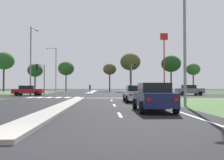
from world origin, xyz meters
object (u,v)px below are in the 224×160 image
(car_silver_third, at_px, (135,93))
(treeline_seventh, at_px, (193,69))
(traffic_signal_far_right, at_px, (133,73))
(street_lamp_second, at_px, (31,58))
(car_grey_second, at_px, (190,90))
(car_navy_near, at_px, (153,97))
(treeline_fourth, at_px, (110,69))
(pedestrian_at_median, at_px, (90,88))
(fastfood_pole_sign, at_px, (164,50))
(car_red_fourth, at_px, (28,90))
(treeline_third, at_px, (66,69))
(treeline_near, at_px, (4,61))
(treeline_fifth, at_px, (130,62))
(traffic_signal_far_left, at_px, (41,73))
(treeline_second, at_px, (35,71))
(treeline_sixth, at_px, (171,64))
(street_lamp_third, at_px, (55,68))
(street_lamp_near, at_px, (184,40))

(car_silver_third, xyz_separation_m, treeline_seventh, (21.43, 42.96, 5.23))
(car_silver_third, distance_m, traffic_signal_far_right, 19.08)
(street_lamp_second, bearing_deg, car_grey_second, -0.09)
(car_navy_near, xyz_separation_m, treeline_fourth, (-1.07, 54.04, 5.32))
(pedestrian_at_median, height_order, fastfood_pole_sign, fastfood_pole_sign)
(car_red_fourth, bearing_deg, treeline_third, 178.41)
(car_red_fourth, bearing_deg, street_lamp_second, 105.84)
(treeline_near, height_order, treeline_fourth, treeline_near)
(street_lamp_second, bearing_deg, car_red_fourth, -164.16)
(treeline_third, bearing_deg, treeline_near, -176.61)
(treeline_near, height_order, treeline_fifth, treeline_near)
(pedestrian_at_median, bearing_deg, traffic_signal_far_left, -1.79)
(car_grey_second, height_order, traffic_signal_far_right, traffic_signal_far_right)
(car_silver_third, height_order, car_red_fourth, car_red_fourth)
(treeline_second, bearing_deg, treeline_fourth, -0.38)
(treeline_sixth, height_order, treeline_seventh, treeline_sixth)
(car_grey_second, distance_m, car_silver_third, 18.58)
(car_silver_third, distance_m, traffic_signal_far_left, 23.09)
(street_lamp_third, bearing_deg, car_red_fourth, -90.53)
(traffic_signal_far_left, height_order, treeline_seventh, treeline_seventh)
(street_lamp_near, bearing_deg, treeline_third, 107.17)
(car_red_fourth, xyz_separation_m, treeline_third, (0.87, 31.36, 5.63))
(car_red_fourth, bearing_deg, traffic_signal_far_right, 101.99)
(fastfood_pole_sign, xyz_separation_m, treeline_near, (-42.02, 9.61, -1.80))
(car_grey_second, distance_m, treeline_second, 44.64)
(fastfood_pole_sign, bearing_deg, traffic_signal_far_left, -145.25)
(car_navy_near, bearing_deg, treeline_near, 119.20)
(street_lamp_second, xyz_separation_m, street_lamp_third, (-0.21, 19.34, -0.07))
(pedestrian_at_median, distance_m, fastfood_pole_sign, 21.88)
(car_navy_near, bearing_deg, treeline_third, 103.61)
(car_grey_second, relative_size, treeline_sixth, 0.43)
(treeline_fifth, height_order, treeline_sixth, treeline_fifth)
(car_red_fourth, height_order, treeline_fourth, treeline_fourth)
(street_lamp_near, distance_m, street_lamp_second, 26.64)
(car_navy_near, distance_m, pedestrian_at_median, 34.91)
(car_navy_near, xyz_separation_m, treeline_sixth, (15.05, 49.83, 6.54))
(pedestrian_at_median, distance_m, treeline_fourth, 20.66)
(treeline_second, bearing_deg, treeline_sixth, -6.75)
(car_navy_near, bearing_deg, fastfood_pole_sign, 75.07)
(car_navy_near, relative_size, pedestrian_at_median, 2.51)
(treeline_third, xyz_separation_m, treeline_fifth, (17.63, -4.71, 1.46))
(street_lamp_second, bearing_deg, car_silver_third, -47.92)
(treeline_seventh, bearing_deg, street_lamp_second, -142.03)
(traffic_signal_far_right, bearing_deg, car_silver_third, -96.13)
(car_silver_third, xyz_separation_m, treeline_second, (-21.80, 45.81, 5.01))
(car_navy_near, distance_m, treeline_seventh, 55.90)
(car_red_fourth, distance_m, treeline_near, 35.14)
(car_silver_third, bearing_deg, treeline_near, 123.57)
(car_grey_second, relative_size, pedestrian_at_median, 2.47)
(treeline_fourth, bearing_deg, treeline_second, 179.62)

